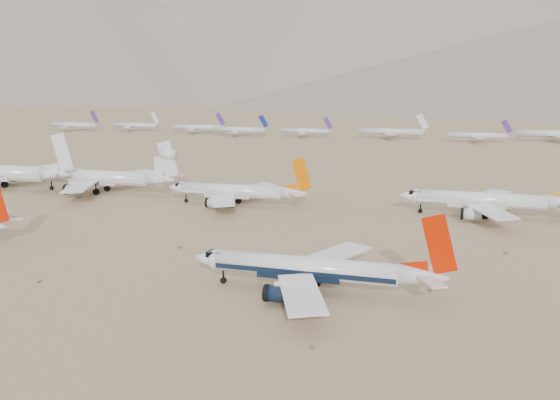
% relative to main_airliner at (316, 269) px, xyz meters
% --- Properties ---
extents(ground, '(7000.00, 7000.00, 0.00)m').
position_rel_main_airliner_xyz_m(ground, '(-5.60, 5.46, -4.23)').
color(ground, '#967A57').
rests_on(ground, ground).
extents(main_airliner, '(43.63, 42.61, 15.40)m').
position_rel_main_airliner_xyz_m(main_airliner, '(0.00, 0.00, 0.00)').
color(main_airliner, white).
rests_on(main_airliner, ground).
extents(row2_gold_tail, '(45.18, 44.19, 16.09)m').
position_rel_main_airliner_xyz_m(row2_gold_tail, '(29.15, 73.89, 0.27)').
color(row2_gold_tail, white).
rests_on(row2_gold_tail, ground).
extents(row2_orange_tail, '(42.16, 41.24, 15.04)m').
position_rel_main_airliner_xyz_m(row2_orange_tail, '(-41.31, 68.38, -0.01)').
color(row2_orange_tail, white).
rests_on(row2_orange_tail, ground).
extents(row2_white_trijet, '(51.15, 49.99, 18.12)m').
position_rel_main_airliner_xyz_m(row2_white_trijet, '(-90.36, 74.98, 1.01)').
color(row2_white_trijet, white).
rests_on(row2_white_trijet, ground).
extents(distant_storage_row, '(619.04, 59.97, 15.40)m').
position_rel_main_airliner_xyz_m(distant_storage_row, '(38.30, 306.70, 0.17)').
color(distant_storage_row, silver).
rests_on(distant_storage_row, ground).
extents(mountain_range, '(7354.00, 3024.00, 470.00)m').
position_rel_main_airliner_xyz_m(mountain_range, '(64.58, 1653.47, 186.08)').
color(mountain_range, slate).
rests_on(mountain_range, ground).
extents(desert_scrub, '(219.83, 121.67, 0.63)m').
position_rel_main_airliner_xyz_m(desert_scrub, '(-32.51, -18.61, -3.95)').
color(desert_scrub, brown).
rests_on(desert_scrub, ground).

